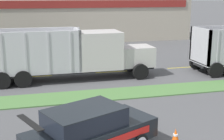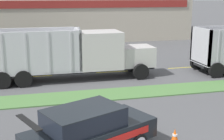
% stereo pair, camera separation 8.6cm
% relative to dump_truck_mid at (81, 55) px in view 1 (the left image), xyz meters
% --- Properties ---
extents(grass_verge, '(120.00, 2.00, 0.06)m').
position_rel_dump_truck_mid_xyz_m(grass_verge, '(0.02, -3.75, -1.51)').
color(grass_verge, '#517F42').
rests_on(grass_verge, ground_plane).
extents(centre_line_4, '(2.40, 0.14, 0.01)m').
position_rel_dump_truck_mid_xyz_m(centre_line_4, '(-3.00, 1.25, -1.54)').
color(centre_line_4, yellow).
rests_on(centre_line_4, ground_plane).
extents(centre_line_5, '(2.40, 0.14, 0.01)m').
position_rel_dump_truck_mid_xyz_m(centre_line_5, '(2.40, 1.25, -1.54)').
color(centre_line_5, yellow).
rests_on(centre_line_5, ground_plane).
extents(centre_line_6, '(2.40, 0.14, 0.01)m').
position_rel_dump_truck_mid_xyz_m(centre_line_6, '(7.80, 1.25, -1.54)').
color(centre_line_6, yellow).
rests_on(centre_line_6, ground_plane).
extents(dump_truck_mid, '(11.34, 2.60, 3.39)m').
position_rel_dump_truck_mid_xyz_m(dump_truck_mid, '(0.00, 0.00, 0.00)').
color(dump_truck_mid, black).
rests_on(dump_truck_mid, ground_plane).
extents(rally_car, '(4.83, 3.49, 1.70)m').
position_rel_dump_truck_mid_xyz_m(rally_car, '(-1.25, -9.84, -0.69)').
color(rally_car, black).
rests_on(rally_car, ground_plane).
extents(traffic_cone, '(0.41, 0.41, 0.61)m').
position_rel_dump_truck_mid_xyz_m(traffic_cone, '(1.85, -9.92, -1.24)').
color(traffic_cone, black).
rests_on(traffic_cone, ground_plane).
extents(store_building_backdrop, '(30.76, 12.10, 4.76)m').
position_rel_dump_truck_mid_xyz_m(store_building_backdrop, '(0.20, 20.79, 0.84)').
color(store_building_backdrop, '#BCB29E').
rests_on(store_building_backdrop, ground_plane).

